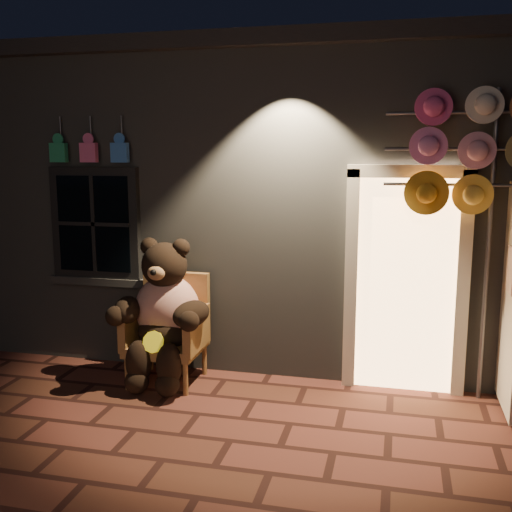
% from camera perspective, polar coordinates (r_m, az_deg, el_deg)
% --- Properties ---
extents(ground, '(60.00, 60.00, 0.00)m').
position_cam_1_polar(ground, '(5.08, -2.51, -17.16)').
color(ground, '#5C2B23').
rests_on(ground, ground).
extents(shop_building, '(7.30, 5.95, 3.51)m').
position_cam_1_polar(shop_building, '(8.44, 4.92, 5.98)').
color(shop_building, slate).
rests_on(shop_building, ground).
extents(wicker_armchair, '(0.75, 0.67, 1.08)m').
position_cam_1_polar(wicker_armchair, '(6.20, -8.24, -6.80)').
color(wicker_armchair, '#97643A').
rests_on(wicker_armchair, ground).
extents(teddy_bear, '(1.06, 0.82, 1.46)m').
position_cam_1_polar(teddy_bear, '(6.02, -8.78, -5.36)').
color(teddy_bear, '#AE2E12').
rests_on(teddy_bear, ground).
extents(hat_rack, '(1.84, 0.22, 2.89)m').
position_cam_1_polar(hat_rack, '(5.68, 21.77, 9.85)').
color(hat_rack, '#59595E').
rests_on(hat_rack, ground).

